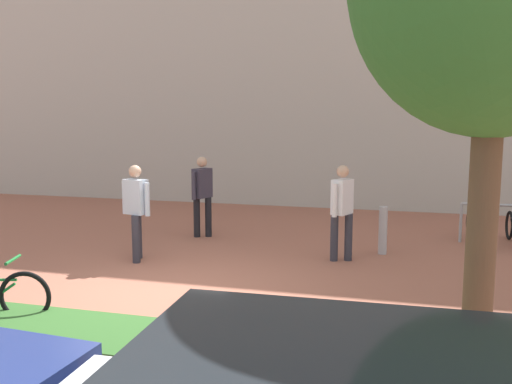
# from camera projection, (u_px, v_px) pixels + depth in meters

# --- Properties ---
(ground_plane) EXTENTS (60.00, 60.00, 0.00)m
(ground_plane) POSITION_uv_depth(u_px,v_px,m) (171.00, 295.00, 8.10)
(ground_plane) COLOR #9E5B47
(building_facade) EXTENTS (28.00, 1.20, 10.00)m
(building_facade) POSITION_uv_depth(u_px,v_px,m) (293.00, 29.00, 15.72)
(building_facade) COLOR #B2ADA3
(building_facade) RESTS_ON ground
(planter_strip) EXTENTS (7.00, 1.10, 0.16)m
(planter_strip) POSITION_uv_depth(u_px,v_px,m) (82.00, 335.00, 6.43)
(planter_strip) COLOR #336028
(planter_strip) RESTS_ON ground
(bollard_steel) EXTENTS (0.16, 0.16, 0.90)m
(bollard_steel) POSITION_uv_depth(u_px,v_px,m) (383.00, 230.00, 10.41)
(bollard_steel) COLOR #ADADB2
(bollard_steel) RESTS_ON ground
(person_casual_tan) EXTENTS (0.59, 0.44, 1.72)m
(person_casual_tan) POSITION_uv_depth(u_px,v_px,m) (136.00, 206.00, 9.87)
(person_casual_tan) COLOR #2D2D38
(person_casual_tan) RESTS_ON ground
(person_suited_navy) EXTENTS (0.37, 0.57, 1.72)m
(person_suited_navy) POSITION_uv_depth(u_px,v_px,m) (202.00, 191.00, 11.79)
(person_suited_navy) COLOR black
(person_suited_navy) RESTS_ON ground
(person_shirt_blue) EXTENTS (0.38, 0.57, 1.72)m
(person_shirt_blue) POSITION_uv_depth(u_px,v_px,m) (342.00, 207.00, 9.86)
(person_shirt_blue) COLOR #2D2D38
(person_shirt_blue) RESTS_ON ground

